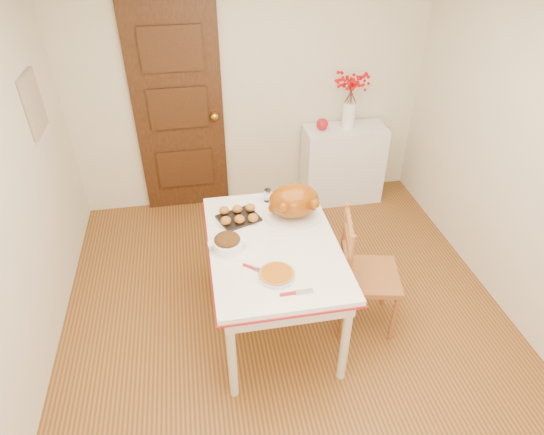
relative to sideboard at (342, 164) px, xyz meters
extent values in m
cube|color=#543011|center=(-0.94, -1.78, -0.42)|extent=(3.50, 4.00, 0.00)
cube|color=beige|center=(-0.94, 0.22, 0.83)|extent=(3.50, 0.00, 2.50)
cube|color=#412411|center=(-1.64, 0.19, 0.61)|extent=(0.85, 0.06, 2.06)
cube|color=#A8A285|center=(-2.67, -0.58, 1.08)|extent=(0.03, 0.35, 0.45)
cube|color=silver|center=(0.00, 0.00, 0.00)|extent=(0.83, 0.37, 0.83)
sphere|color=maroon|center=(-0.25, 0.00, 0.48)|extent=(0.12, 0.12, 0.12)
cylinder|color=#9A4D0A|center=(-1.10, -2.00, 0.40)|extent=(0.26, 0.26, 0.05)
cylinder|color=white|center=(-1.00, -1.13, 0.43)|extent=(0.08, 0.08, 0.10)
camera|label=1|loc=(-1.52, -4.15, 2.39)|focal=30.70mm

